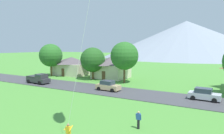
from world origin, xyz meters
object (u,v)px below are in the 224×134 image
house_left_center (72,66)px  tree_right_of_center (93,60)px  tree_near_left (51,55)px  house_right_center (111,67)px  parked_car_silver_mid_west (204,94)px  watcher_person (138,120)px  tree_near_right (124,56)px  pickup_truck_charcoal_west_side (39,79)px  parked_car_tan_west_end (108,86)px

house_left_center → tree_right_of_center: (9.05, -3.28, 2.06)m
tree_near_left → house_right_center: bearing=17.7°
tree_near_left → parked_car_silver_mid_west: size_ratio=1.92×
watcher_person → tree_near_right: bearing=119.2°
tree_near_right → pickup_truck_charcoal_west_side: size_ratio=1.61×
house_left_center → watcher_person: 38.00m
house_left_center → parked_car_silver_mid_west: 35.01m
parked_car_tan_west_end → tree_near_right: bearing=96.5°
pickup_truck_charcoal_west_side → tree_near_left: bearing=122.6°
house_right_center → parked_car_tan_west_end: bearing=-62.5°
pickup_truck_charcoal_west_side → watcher_person: 28.61m
house_right_center → pickup_truck_charcoal_west_side: bearing=-123.4°
tree_near_right → watcher_person: size_ratio=5.09×
tree_near_right → watcher_person: tree_near_right is taller
parked_car_tan_west_end → pickup_truck_charcoal_west_side: size_ratio=0.80×
house_left_center → watcher_person: house_left_center is taller
tree_near_left → tree_near_right: (20.50, 0.51, 0.33)m
tree_near_right → parked_car_silver_mid_west: bearing=-23.7°
house_left_center → tree_near_left: 6.01m
tree_right_of_center → parked_car_silver_mid_west: 25.61m
tree_right_of_center → parked_car_silver_mid_west: tree_right_of_center is taller
tree_right_of_center → parked_car_tan_west_end: tree_right_of_center is taller
parked_car_tan_west_end → watcher_person: (10.68, -12.50, 0.01)m
house_left_center → parked_car_silver_mid_west: house_left_center is taller
parked_car_silver_mid_west → pickup_truck_charcoal_west_side: size_ratio=0.81×
tree_near_left → parked_car_silver_mid_west: tree_near_left is taller
house_left_center → parked_car_tan_west_end: (18.31, -12.03, -1.58)m
watcher_person → parked_car_silver_mid_west: bearing=72.7°
parked_car_tan_west_end → parked_car_silver_mid_west: size_ratio=0.99×
house_right_center → parked_car_silver_mid_west: house_right_center is taller
house_right_center → tree_near_left: size_ratio=0.98×
tree_right_of_center → pickup_truck_charcoal_west_side: tree_right_of_center is taller
tree_right_of_center → watcher_person: bearing=-46.8°
tree_right_of_center → parked_car_tan_west_end: size_ratio=1.73×
house_left_center → tree_near_left: bearing=-126.3°
tree_right_of_center → pickup_truck_charcoal_west_side: size_ratio=1.39×
parked_car_silver_mid_west → watcher_person: bearing=-107.3°
house_left_center → tree_near_right: (17.37, -3.76, 3.17)m
tree_right_of_center → parked_car_silver_mid_west: (24.23, -7.45, -3.64)m
pickup_truck_charcoal_west_side → parked_car_tan_west_end: bearing=4.8°
tree_right_of_center → watcher_person: tree_right_of_center is taller
house_right_center → tree_near_left: bearing=-162.3°
house_left_center → house_right_center: bearing=2.5°
tree_near_left → tree_right_of_center: bearing=4.6°
house_right_center → tree_near_left: (-14.92, -4.77, 2.64)m
tree_near_left → parked_car_silver_mid_west: 37.25m
tree_right_of_center → pickup_truck_charcoal_west_side: (-6.39, -10.05, -3.45)m
tree_near_left → tree_near_right: tree_near_right is taller
house_left_center → house_right_center: 11.80m
pickup_truck_charcoal_west_side → house_right_center: bearing=56.6°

